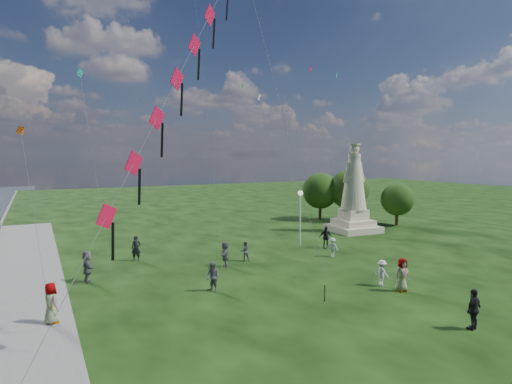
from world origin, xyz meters
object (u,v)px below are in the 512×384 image
person_4 (402,275)px  person_11 (225,254)px  person_2 (382,273)px  person_8 (332,247)px  lamppost (300,206)px  person_6 (136,248)px  person_10 (51,305)px  person_5 (87,266)px  person_3 (474,309)px  statue (354,199)px  person_9 (326,237)px  person_1 (213,277)px  person_7 (245,251)px

person_4 → person_11: 11.74m
person_2 → person_8: bearing=-20.9°
person_11 → lamppost: bearing=137.1°
person_2 → person_6: 17.28m
person_6 → person_10: (-5.95, -10.26, 0.01)m
person_5 → person_3: bearing=-137.6°
person_2 → person_11: bearing=32.1°
statue → person_10: 30.69m
person_3 → person_5: 21.17m
statue → person_9: bearing=-141.4°
person_3 → person_9: 17.02m
person_1 → person_4: 10.76m
person_6 → person_11: 6.82m
person_4 → person_6: bearing=137.3°
person_4 → person_11: person_4 is taller
statue → person_8: (-8.50, -7.69, -2.61)m
lamppost → person_7: lamppost is taller
statue → person_11: (-16.91, -6.61, -2.45)m
person_3 → person_8: 14.14m
person_8 → person_10: person_10 is taller
person_1 → person_11: (2.77, 4.69, 0.04)m
lamppost → person_6: bearing=175.8°
person_6 → person_11: person_6 is taller
person_6 → person_10: size_ratio=0.99×
person_2 → person_10: 17.81m
person_1 → person_5: 8.05m
lamppost → person_9: bearing=-56.8°
person_1 → person_2: bearing=44.6°
statue → person_3: 24.46m
person_5 → person_9: bearing=-87.5°
person_4 → person_10: person_4 is taller
person_2 → person_9: (3.19, 9.81, 0.14)m
person_8 → person_9: person_9 is taller
person_7 → person_8: (6.49, -1.91, 0.01)m
statue → person_5: bearing=-163.3°
person_8 → person_10: size_ratio=0.78×
person_9 → person_11: (-9.74, -1.57, -0.02)m
statue → lamppost: size_ratio=1.87×
person_9 → statue: bearing=57.6°
person_5 → person_10: bearing=160.2°
person_5 → person_7: (10.80, 0.28, -0.25)m
person_1 → person_9: size_ratio=0.93×
person_9 → person_4: bearing=-82.2°
person_4 → person_8: person_4 is taller
person_4 → person_8: 8.63m
person_4 → person_1: bearing=160.0°
person_9 → person_10: 22.07m
person_7 → person_8: 6.76m
person_3 → person_4: (1.27, 5.37, 0.03)m
person_2 → person_7: (-4.63, 9.08, -0.05)m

